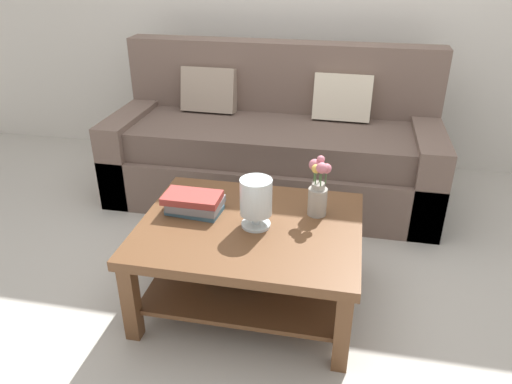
{
  "coord_description": "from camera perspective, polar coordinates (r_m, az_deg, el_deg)",
  "views": [
    {
      "loc": [
        0.41,
        -2.37,
        1.69
      ],
      "look_at": [
        -0.02,
        -0.22,
        0.56
      ],
      "focal_mm": 34.04,
      "sensor_mm": 36.0,
      "label": 1
    }
  ],
  "objects": [
    {
      "name": "couch",
      "position": [
        3.54,
        2.12,
        5.33
      ],
      "size": [
        2.29,
        0.9,
        1.06
      ],
      "color": "brown",
      "rests_on": "ground"
    },
    {
      "name": "glass_hurricane_vase",
      "position": [
        2.3,
        0.01,
        -0.85
      ],
      "size": [
        0.15,
        0.15,
        0.25
      ],
      "color": "silver",
      "rests_on": "coffee_table"
    },
    {
      "name": "ground_plane",
      "position": [
        2.94,
        1.26,
        -7.83
      ],
      "size": [
        10.0,
        10.0,
        0.0
      ],
      "primitive_type": "plane",
      "color": "#B7B2A8"
    },
    {
      "name": "coffee_table",
      "position": [
        2.45,
        -0.81,
        -6.38
      ],
      "size": [
        1.08,
        0.87,
        0.46
      ],
      "color": "brown",
      "rests_on": "ground"
    },
    {
      "name": "book_stack_main",
      "position": [
        2.48,
        -7.27,
        -1.25
      ],
      "size": [
        0.3,
        0.21,
        0.1
      ],
      "color": "#3D6075",
      "rests_on": "coffee_table"
    },
    {
      "name": "flower_pitcher",
      "position": [
        2.42,
        7.31,
        0.25
      ],
      "size": [
        0.11,
        0.11,
        0.31
      ],
      "color": "#9E998E",
      "rests_on": "coffee_table"
    }
  ]
}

